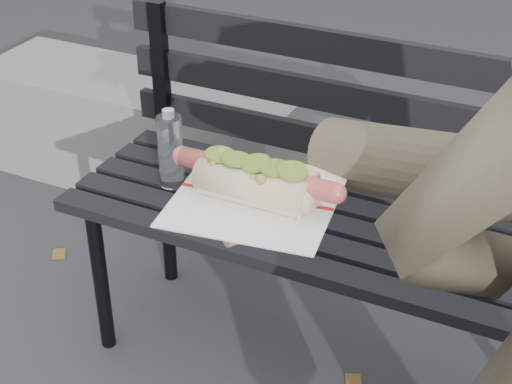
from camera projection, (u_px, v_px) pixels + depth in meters
park_bench at (373, 199)px, 1.87m from camera, size 1.50×0.44×0.88m
concrete_block at (140, 130)px, 2.89m from camera, size 1.20×0.40×0.40m
held_hotdog at (441, 185)px, 0.88m from camera, size 0.64×0.30×0.20m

